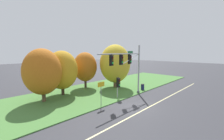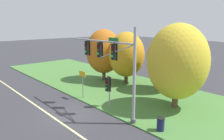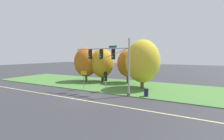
{
  "view_description": "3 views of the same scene",
  "coord_description": "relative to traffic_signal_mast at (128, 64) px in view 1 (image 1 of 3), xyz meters",
  "views": [
    {
      "loc": [
        -13.87,
        -9.32,
        6.22
      ],
      "look_at": [
        0.12,
        3.95,
        3.84
      ],
      "focal_mm": 24.0,
      "sensor_mm": 36.0,
      "label": 1
    },
    {
      "loc": [
        14.76,
        -8.39,
        7.43
      ],
      "look_at": [
        0.13,
        4.52,
        3.15
      ],
      "focal_mm": 35.0,
      "sensor_mm": 36.0,
      "label": 2
    },
    {
      "loc": [
        10.91,
        -14.42,
        4.98
      ],
      "look_at": [
        1.54,
        4.07,
        3.03
      ],
      "focal_mm": 24.0,
      "sensor_mm": 36.0,
      "label": 3
    }
  ],
  "objects": [
    {
      "name": "route_sign_post",
      "position": [
        -4.65,
        0.34,
        -2.64
      ],
      "size": [
        1.0,
        0.08,
        2.73
      ],
      "color": "slate",
      "rests_on": "grass_verge"
    },
    {
      "name": "tree_behind_signpost",
      "position": [
        -0.86,
        8.43,
        -0.96
      ],
      "size": [
        3.92,
        3.92,
        6.01
      ],
      "color": "#423021",
      "rests_on": "grass_verge"
    },
    {
      "name": "tree_nearest_road",
      "position": [
        -8.7,
        6.37,
        -0.82
      ],
      "size": [
        4.49,
        4.49,
        6.51
      ],
      "color": "brown",
      "rests_on": "grass_verge"
    },
    {
      "name": "ground_plane",
      "position": [
        -2.04,
        -2.75,
        -4.61
      ],
      "size": [
        160.0,
        160.0,
        0.0
      ],
      "primitive_type": "plane",
      "color": "#333338"
    },
    {
      "name": "tree_mid_verge",
      "position": [
        2.81,
        4.98,
        -0.43
      ],
      "size": [
        5.15,
        5.15,
        7.31
      ],
      "color": "brown",
      "rests_on": "grass_verge"
    },
    {
      "name": "traffic_signal_mast",
      "position": [
        0.0,
        0.0,
        0.0
      ],
      "size": [
        8.11,
        0.49,
        7.03
      ],
      "color": "#9EA0A5",
      "rests_on": "grass_verge"
    },
    {
      "name": "grass_verge",
      "position": [
        -2.04,
        5.5,
        -4.56
      ],
      "size": [
        48.0,
        11.5,
        0.1
      ],
      "primitive_type": "cube",
      "color": "#477A38",
      "rests_on": "ground"
    },
    {
      "name": "lane_stripe",
      "position": [
        -2.04,
        -3.95,
        -4.6
      ],
      "size": [
        36.0,
        0.16,
        0.01
      ],
      "primitive_type": "cube",
      "color": "beige",
      "rests_on": "ground"
    },
    {
      "name": "trash_bin",
      "position": [
        4.54,
        0.55,
        -4.04
      ],
      "size": [
        0.56,
        0.56,
        0.93
      ],
      "color": "#191E4C",
      "rests_on": "grass_verge"
    },
    {
      "name": "tree_left_of_mast",
      "position": [
        -5.63,
        7.36,
        -0.98
      ],
      "size": [
        4.34,
        4.34,
        6.25
      ],
      "color": "#423021",
      "rests_on": "grass_verge"
    },
    {
      "name": "pedestrian_signal_near_kerb",
      "position": [
        -1.22,
        0.69,
        -2.59
      ],
      "size": [
        0.46,
        0.55,
        2.72
      ],
      "color": "#9EA0A5",
      "rests_on": "grass_verge"
    }
  ]
}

